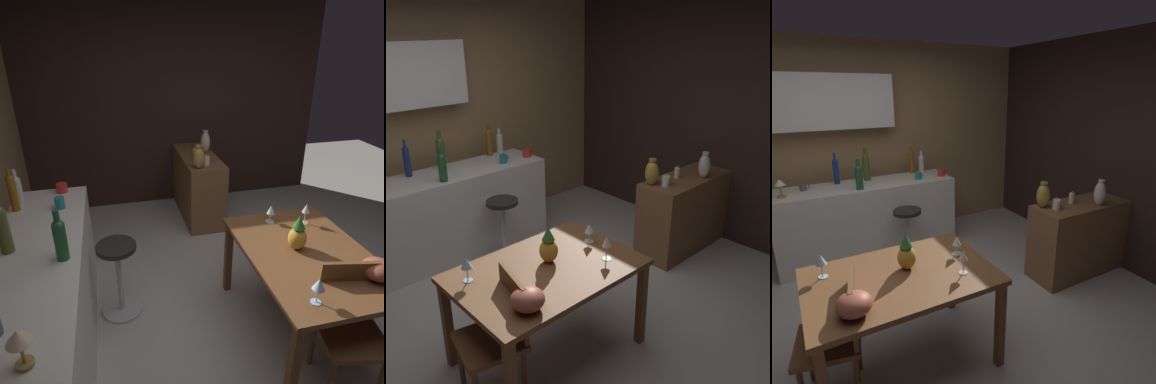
{
  "view_description": "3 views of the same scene",
  "coord_description": "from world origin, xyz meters",
  "views": [
    {
      "loc": [
        -2.04,
        1.0,
        2.22
      ],
      "look_at": [
        0.61,
        0.35,
        0.96
      ],
      "focal_mm": 32.71,
      "sensor_mm": 36.0,
      "label": 1
    },
    {
      "loc": [
        -1.77,
        -2.4,
        2.36
      ],
      "look_at": [
        0.64,
        0.19,
        0.94
      ],
      "focal_mm": 40.32,
      "sensor_mm": 36.0,
      "label": 2
    },
    {
      "loc": [
        -0.75,
        -2.32,
        1.99
      ],
      "look_at": [
        0.69,
        0.25,
        1.05
      ],
      "focal_mm": 30.44,
      "sensor_mm": 36.0,
      "label": 3
    }
  ],
  "objects": [
    {
      "name": "ground_plane",
      "position": [
        0.0,
        0.0,
        0.0
      ],
      "size": [
        9.0,
        9.0,
        0.0
      ],
      "primitive_type": "plane",
      "color": "#B7B2A8"
    },
    {
      "name": "wall_side_right",
      "position": [
        2.55,
        0.3,
        1.3
      ],
      "size": [
        0.1,
        4.4,
        2.6
      ],
      "primitive_type": "cube",
      "color": "#33231E",
      "rests_on": "ground_plane"
    },
    {
      "name": "dining_table",
      "position": [
        -0.16,
        -0.34,
        0.65
      ],
      "size": [
        1.29,
        0.89,
        0.74
      ],
      "color": "brown",
      "rests_on": "ground_plane"
    },
    {
      "name": "kitchen_counter",
      "position": [
        0.06,
        1.55,
        0.45
      ],
      "size": [
        2.1,
        0.6,
        0.9
      ],
      "primitive_type": "cube",
      "color": "silver",
      "rests_on": "ground_plane"
    },
    {
      "name": "sideboard_cabinet",
      "position": [
        1.96,
        -0.07,
        0.41
      ],
      "size": [
        1.1,
        0.44,
        0.82
      ],
      "primitive_type": "cube",
      "color": "brown",
      "rests_on": "ground_plane"
    },
    {
      "name": "chair_near_window",
      "position": [
        -0.61,
        -0.41,
        0.48
      ],
      "size": [
        0.47,
        0.47,
        0.88
      ],
      "color": "brown",
      "rests_on": "ground_plane"
    },
    {
      "name": "bar_stool",
      "position": [
        0.38,
        1.03,
        0.36
      ],
      "size": [
        0.34,
        0.34,
        0.67
      ],
      "color": "#262323",
      "rests_on": "ground_plane"
    },
    {
      "name": "wine_glass_left",
      "position": [
        0.24,
        -0.54,
        0.87
      ],
      "size": [
        0.07,
        0.07,
        0.18
      ],
      "color": "silver",
      "rests_on": "dining_table"
    },
    {
      "name": "wine_glass_right",
      "position": [
        -0.64,
        -0.11,
        0.87
      ],
      "size": [
        0.08,
        0.08,
        0.17
      ],
      "color": "silver",
      "rests_on": "dining_table"
    },
    {
      "name": "wine_glass_center",
      "position": [
        0.33,
        -0.27,
        0.85
      ],
      "size": [
        0.08,
        0.08,
        0.15
      ],
      "color": "silver",
      "rests_on": "dining_table"
    },
    {
      "name": "pineapple_centerpiece",
      "position": [
        -0.09,
        -0.29,
        0.86
      ],
      "size": [
        0.13,
        0.13,
        0.27
      ],
      "color": "gold",
      "rests_on": "dining_table"
    },
    {
      "name": "fruit_bowl",
      "position": [
        -0.53,
        -0.63,
        0.81
      ],
      "size": [
        0.21,
        0.21,
        0.13
      ],
      "primitive_type": "ellipsoid",
      "color": "#9E4C38",
      "rests_on": "dining_table"
    },
    {
      "name": "wine_bottle_green",
      "position": [
        -0.05,
        1.35,
        1.06
      ],
      "size": [
        0.08,
        0.08,
        0.35
      ],
      "color": "#1E592D",
      "rests_on": "kitchen_counter"
    },
    {
      "name": "wine_bottle_olive",
      "position": [
        0.12,
        1.71,
        1.09
      ],
      "size": [
        0.08,
        0.08,
        0.4
      ],
      "color": "#475623",
      "rests_on": "kitchen_counter"
    },
    {
      "name": "wine_bottle_amber",
      "position": [
        0.74,
        1.78,
        1.07
      ],
      "size": [
        0.06,
        0.06,
        0.36
      ],
      "color": "#8C5114",
      "rests_on": "kitchen_counter"
    },
    {
      "name": "wine_bottle_clear",
      "position": [
        0.88,
        1.78,
        1.03
      ],
      "size": [
        0.08,
        0.08,
        0.3
      ],
      "color": "silver",
      "rests_on": "kitchen_counter"
    },
    {
      "name": "cup_teal",
      "position": [
        0.69,
        1.44,
        0.95
      ],
      "size": [
        0.11,
        0.08,
        0.1
      ],
      "color": "teal",
      "rests_on": "kitchen_counter"
    },
    {
      "name": "cup_red",
      "position": [
        1.02,
        1.45,
        0.94
      ],
      "size": [
        0.13,
        0.09,
        0.08
      ],
      "color": "red",
      "rests_on": "kitchen_counter"
    },
    {
      "name": "counter_lamp",
      "position": [
        -0.84,
        1.45,
        1.05
      ],
      "size": [
        0.11,
        0.11,
        0.2
      ],
      "color": "#A58447",
      "rests_on": "kitchen_counter"
    },
    {
      "name": "pillar_candle_tall",
      "position": [
        1.87,
        -0.01,
        0.88
      ],
      "size": [
        0.06,
        0.06,
        0.14
      ],
      "color": "white",
      "rests_on": "sideboard_cabinet"
    },
    {
      "name": "pillar_candle_short",
      "position": [
        1.59,
        -0.07,
        0.87
      ],
      "size": [
        0.08,
        0.08,
        0.13
      ],
      "color": "white",
      "rests_on": "sideboard_cabinet"
    },
    {
      "name": "vase_brass",
      "position": [
        1.51,
        0.05,
        0.95
      ],
      "size": [
        0.14,
        0.14,
        0.27
      ],
      "color": "#B78C38",
      "rests_on": "sideboard_cabinet"
    },
    {
      "name": "vase_ceramic_ivory",
      "position": [
        2.08,
        -0.19,
        0.95
      ],
      "size": [
        0.12,
        0.12,
        0.28
      ],
      "color": "beige",
      "rests_on": "sideboard_cabinet"
    }
  ]
}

